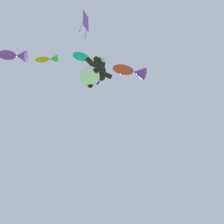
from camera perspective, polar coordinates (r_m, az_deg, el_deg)
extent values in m
ellipsoid|color=black|center=(13.55, -3.06, 9.49)|extent=(0.82, 0.70, 1.01)
sphere|color=black|center=(14.21, -2.93, 10.95)|extent=(0.69, 0.69, 0.69)
sphere|color=beige|center=(14.05, -2.16, 11.65)|extent=(0.29, 0.29, 0.29)
sphere|color=black|center=(14.38, -3.67, 12.03)|extent=(0.28, 0.28, 0.28)
cylinder|color=black|center=(13.55, -5.01, 11.31)|extent=(0.60, 0.27, 0.47)
sphere|color=black|center=(13.07, -3.92, 9.04)|extent=(0.37, 0.37, 0.37)
sphere|color=black|center=(14.52, -2.13, 10.87)|extent=(0.28, 0.28, 0.28)
cylinder|color=black|center=(13.89, -1.12, 8.41)|extent=(0.60, 0.27, 0.47)
sphere|color=black|center=(13.21, -2.39, 7.91)|extent=(0.37, 0.37, 0.37)
sphere|color=white|center=(12.16, -5.18, 8.11)|extent=(0.99, 0.99, 0.99)
sphere|color=black|center=(12.29, -3.52, 6.91)|extent=(0.28, 0.28, 0.28)
sphere|color=black|center=(12.55, -6.31, 8.21)|extent=(0.28, 0.28, 0.28)
sphere|color=black|center=(11.91, -3.84, 9.34)|extent=(0.28, 0.28, 0.28)
sphere|color=black|center=(11.98, -4.97, 6.15)|extent=(0.28, 0.28, 0.28)
ellipsoid|color=red|center=(16.56, 2.56, 9.63)|extent=(1.57, 1.30, 0.59)
cone|color=purple|center=(16.76, 6.21, 8.87)|extent=(1.10, 1.14, 0.87)
sphere|color=black|center=(16.64, 1.02, 10.20)|extent=(0.15, 0.15, 0.15)
ellipsoid|color=#19ADB2|center=(17.15, -7.11, 12.43)|extent=(1.28, 1.01, 0.50)
cone|color=yellow|center=(17.19, -4.19, 11.68)|extent=(0.87, 0.93, 0.74)
sphere|color=black|center=(17.26, -8.27, 12.93)|extent=(0.13, 0.13, 0.13)
ellipsoid|color=orange|center=(16.83, -15.67, 11.45)|extent=(0.90, 0.92, 0.32)
cone|color=green|center=(16.64, -13.31, 11.74)|extent=(0.69, 0.69, 0.48)
sphere|color=black|center=(17.00, -16.56, 11.47)|extent=(0.08, 0.08, 0.08)
ellipsoid|color=purple|center=(17.83, -22.87, 11.91)|extent=(1.32, 1.22, 0.55)
cone|color=purple|center=(17.54, -20.03, 11.92)|extent=(1.00, 1.03, 0.81)
sphere|color=black|center=(18.09, -23.86, 12.11)|extent=(0.14, 0.14, 0.14)
cube|color=purple|center=(16.10, -6.00, 19.97)|extent=(1.09, 0.86, 1.36)
cylinder|color=purple|center=(15.03, -7.03, 18.86)|extent=(0.03, 0.20, 1.39)
cylinder|color=purple|center=(14.80, -5.93, 17.78)|extent=(0.03, 0.06, 1.97)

